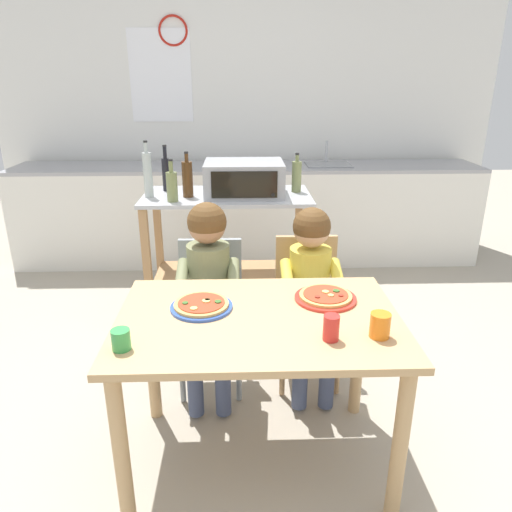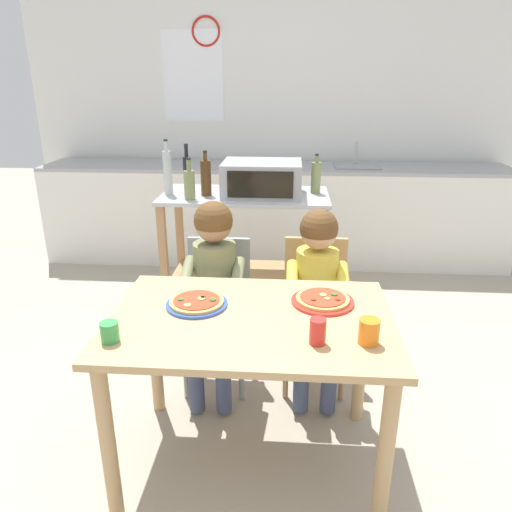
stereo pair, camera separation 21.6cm
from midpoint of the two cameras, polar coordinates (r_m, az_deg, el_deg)
name	(u,v)px [view 1 (the left image)]	position (r m, az deg, el deg)	size (l,w,h in m)	color
ground_plane	(252,331)	(3.34, -2.40, -8.92)	(11.85, 11.85, 0.00)	#A89E8C
back_wall_tiled	(246,110)	(4.76, -2.58, 17.02)	(4.67, 0.14, 2.70)	white
kitchen_counter	(248,213)	(4.50, -2.38, 5.11)	(4.20, 0.60, 1.09)	silver
kitchen_island_cart	(228,237)	(3.33, -5.24, 2.29)	(1.12, 0.57, 0.90)	#B7BABF
toaster_oven	(244,178)	(3.21, -3.39, 9.18)	(0.52, 0.41, 0.22)	#999BA0
bottle_dark_olive_oil	(297,176)	(3.30, 2.96, 9.45)	(0.07, 0.07, 0.26)	olive
bottle_clear_vinegar	(166,173)	(3.41, -12.47, 9.63)	(0.05, 0.05, 0.31)	black
bottle_slim_sauce	(187,179)	(3.20, -10.11, 9.03)	(0.07, 0.07, 0.29)	#4C2D14
bottle_tall_green_wine	(148,174)	(3.24, -14.67, 9.42)	(0.06, 0.06, 0.36)	#ADB7B2
bottle_squat_spirits	(172,186)	(3.10, -11.97, 8.17)	(0.07, 0.07, 0.27)	olive
dining_table	(258,342)	(2.01, -2.84, -10.22)	(1.15, 0.78, 0.73)	tan
dining_chair_left	(211,304)	(2.65, -7.75, -5.70)	(0.36, 0.36, 0.81)	gray
dining_chair_right	(307,299)	(2.69, 3.79, -5.20)	(0.36, 0.36, 0.81)	tan
child_in_olive_shirt	(208,278)	(2.46, -8.23, -2.69)	(0.32, 0.42, 1.04)	#424C6B
child_in_yellow_shirt	(311,278)	(2.50, 4.15, -2.71)	(0.32, 0.42, 1.00)	#424C6B
pizza_plate_blue_rimmed	(201,305)	(2.04, -9.56, -5.90)	(0.26, 0.26, 0.03)	#3356B7
pizza_plate_red_rimmed	(326,297)	(2.10, 5.36, -4.93)	(0.27, 0.27, 0.03)	red
drinking_cup_orange	(380,325)	(1.82, 11.26, -8.17)	(0.08, 0.08, 0.09)	orange
drinking_cup_red	(331,328)	(1.78, 5.48, -8.59)	(0.06, 0.06, 0.10)	red
drinking_cup_green	(121,340)	(1.81, -19.16, -9.47)	(0.07, 0.07, 0.08)	green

